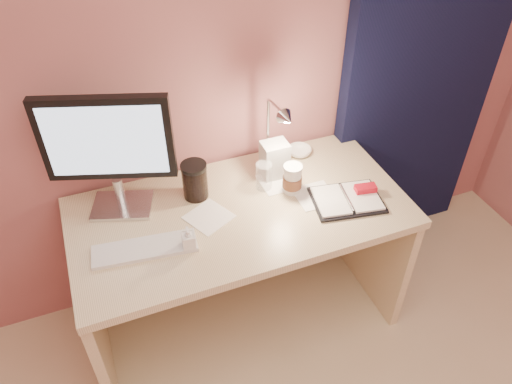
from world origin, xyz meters
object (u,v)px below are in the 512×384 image
object	(u,v)px
keyboard	(145,249)
lotion_bottle	(188,239)
dark_jar	(195,182)
clear_cup	(264,176)
bowl	(299,151)
product_box	(275,160)
desk_lamp	(275,135)
desk	(236,236)
coffee_cup	(292,179)
monitor	(109,145)
planner	(348,198)

from	to	relation	value
keyboard	lotion_bottle	distance (m)	0.17
keyboard	dark_jar	world-z (taller)	dark_jar
clear_cup	bowl	distance (m)	0.30
clear_cup	dark_jar	distance (m)	0.30
bowl	lotion_bottle	xyz separation A→B (m)	(-0.65, -0.40, 0.04)
product_box	desk_lamp	xyz separation A→B (m)	(-0.02, -0.03, 0.15)
desk	keyboard	bearing A→B (deg)	-159.38
coffee_cup	lotion_bottle	size ratio (longest dim) A/B	1.24
lotion_bottle	bowl	bearing A→B (deg)	31.54
keyboard	clear_cup	bearing A→B (deg)	24.90
clear_cup	lotion_bottle	distance (m)	0.47
lotion_bottle	dark_jar	bearing A→B (deg)	69.05
product_box	desk_lamp	distance (m)	0.16
monitor	keyboard	world-z (taller)	monitor
planner	lotion_bottle	xyz separation A→B (m)	(-0.70, -0.02, 0.04)
planner	product_box	bearing A→B (deg)	139.17
bowl	lotion_bottle	size ratio (longest dim) A/B	1.03
desk	planner	size ratio (longest dim) A/B	4.32
keyboard	lotion_bottle	bearing A→B (deg)	-11.49
monitor	desk_lamp	world-z (taller)	monitor
keyboard	planner	bearing A→B (deg)	4.92
clear_cup	bowl	world-z (taller)	clear_cup
planner	desk_lamp	xyz separation A→B (m)	(-0.24, 0.25, 0.23)
planner	bowl	size ratio (longest dim) A/B	2.90
dark_jar	desk_lamp	bearing A→B (deg)	-3.10
keyboard	desk_lamp	world-z (taller)	desk_lamp
bowl	dark_jar	xyz separation A→B (m)	(-0.54, -0.11, 0.06)
dark_jar	planner	bearing A→B (deg)	-24.13
bowl	dark_jar	world-z (taller)	dark_jar
coffee_cup	product_box	size ratio (longest dim) A/B	0.78
dark_jar	desk_lamp	world-z (taller)	desk_lamp
planner	desk	bearing A→B (deg)	167.36
monitor	dark_jar	size ratio (longest dim) A/B	3.54
keyboard	desk_lamp	distance (m)	0.70
desk	product_box	world-z (taller)	product_box
lotion_bottle	product_box	xyz separation A→B (m)	(0.48, 0.30, 0.03)
dark_jar	product_box	distance (m)	0.37
desk	lotion_bottle	bearing A→B (deg)	-140.65
monitor	keyboard	distance (m)	0.41
desk	lotion_bottle	world-z (taller)	lotion_bottle
desk	bowl	distance (m)	0.50
monitor	keyboard	bearing A→B (deg)	-64.21
monitor	dark_jar	distance (m)	0.39
lotion_bottle	desk_lamp	size ratio (longest dim) A/B	0.29
desk_lamp	bowl	bearing A→B (deg)	28.49
monitor	coffee_cup	world-z (taller)	monitor
coffee_cup	dark_jar	size ratio (longest dim) A/B	0.90
coffee_cup	bowl	distance (m)	0.27
lotion_bottle	product_box	distance (m)	0.56
keyboard	planner	world-z (taller)	planner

